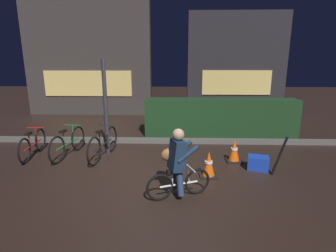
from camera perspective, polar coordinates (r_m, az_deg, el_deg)
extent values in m
plane|color=black|center=(5.69, -2.25, -10.29)|extent=(40.00, 40.00, 0.00)
cube|color=#56544F|center=(7.73, -1.10, -3.21)|extent=(12.00, 0.24, 0.12)
cube|color=#19381C|center=(8.57, 11.31, 1.89)|extent=(4.80, 0.70, 1.18)
cube|color=#383330|center=(12.30, -16.99, 13.87)|extent=(5.47, 0.50, 4.92)
cube|color=#F2D172|center=(12.08, -17.04, 8.85)|extent=(3.83, 0.04, 1.10)
cube|color=#262328|center=(12.67, 14.65, 13.02)|extent=(4.44, 0.50, 4.48)
cube|color=#F2D172|center=(12.44, 14.68, 9.13)|extent=(3.11, 0.04, 1.10)
cylinder|color=#2D2D33|center=(6.71, -13.41, 3.74)|extent=(0.10, 0.10, 2.38)
torus|color=black|center=(7.77, -26.02, -2.68)|extent=(0.10, 0.61, 0.61)
torus|color=black|center=(6.98, -28.79, -4.75)|extent=(0.10, 0.61, 0.61)
cylinder|color=#B21919|center=(7.37, -27.33, -3.66)|extent=(0.12, 0.90, 0.04)
cylinder|color=#B21919|center=(7.19, -27.97, -2.75)|extent=(0.03, 0.03, 0.34)
cube|color=black|center=(7.15, -28.13, -1.44)|extent=(0.12, 0.21, 0.05)
cylinder|color=#B21919|center=(7.54, -26.75, -1.73)|extent=(0.03, 0.03, 0.38)
cylinder|color=#B21919|center=(7.49, -26.90, -0.32)|extent=(0.46, 0.07, 0.02)
torus|color=black|center=(7.43, -19.00, -2.53)|extent=(0.14, 0.66, 0.66)
torus|color=black|center=(6.63, -23.05, -4.82)|extent=(0.14, 0.66, 0.66)
cylinder|color=#236B38|center=(7.02, -20.91, -3.61)|extent=(0.18, 0.97, 0.04)
cylinder|color=#236B38|center=(6.83, -21.77, -2.56)|extent=(0.03, 0.03, 0.37)
cube|color=black|center=(6.79, -21.90, -1.07)|extent=(0.13, 0.21, 0.05)
cylinder|color=#236B38|center=(7.19, -19.97, -1.42)|extent=(0.03, 0.03, 0.41)
cylinder|color=#236B38|center=(7.14, -20.10, 0.17)|extent=(0.46, 0.09, 0.02)
torus|color=black|center=(7.10, -12.21, -2.74)|extent=(0.15, 0.67, 0.67)
torus|color=black|center=(6.23, -15.81, -5.30)|extent=(0.15, 0.67, 0.67)
cylinder|color=black|center=(6.66, -13.89, -3.94)|extent=(0.19, 1.00, 0.04)
cylinder|color=black|center=(6.45, -14.63, -2.80)|extent=(0.03, 0.03, 0.38)
cube|color=black|center=(6.40, -14.74, -1.17)|extent=(0.13, 0.21, 0.05)
cylinder|color=black|center=(6.84, -13.03, -1.55)|extent=(0.03, 0.03, 0.43)
cylinder|color=black|center=(6.79, -13.13, 0.18)|extent=(0.46, 0.10, 0.02)
cube|color=black|center=(5.62, 8.75, -10.60)|extent=(0.36, 0.36, 0.03)
cone|color=#EA560F|center=(5.51, 8.85, -8.03)|extent=(0.26, 0.26, 0.51)
cylinder|color=white|center=(5.50, 8.86, -7.78)|extent=(0.16, 0.16, 0.05)
cube|color=black|center=(6.53, 14.09, -7.30)|extent=(0.36, 0.36, 0.03)
cone|color=#EA560F|center=(6.44, 14.23, -5.06)|extent=(0.26, 0.26, 0.51)
cylinder|color=white|center=(6.43, 14.24, -4.84)|extent=(0.16, 0.16, 0.05)
cube|color=#193DB7|center=(6.16, 19.03, -7.60)|extent=(0.51, 0.43, 0.30)
torus|color=black|center=(4.81, 6.37, -11.87)|extent=(0.47, 0.22, 0.48)
torus|color=black|center=(4.58, -1.81, -13.21)|extent=(0.47, 0.22, 0.48)
cylinder|color=silver|center=(4.68, 2.39, -12.56)|extent=(0.67, 0.29, 0.04)
cylinder|color=silver|center=(4.59, 0.95, -11.32)|extent=(0.03, 0.03, 0.26)
cube|color=black|center=(4.53, 0.96, -9.80)|extent=(0.22, 0.17, 0.05)
cylinder|color=silver|center=(4.69, 4.65, -10.55)|extent=(0.03, 0.03, 0.30)
cylinder|color=silver|center=(4.63, 4.68, -8.88)|extent=(0.19, 0.44, 0.02)
cylinder|color=navy|center=(4.73, 1.71, -11.45)|extent=(0.18, 0.23, 0.42)
cylinder|color=navy|center=(4.57, 2.64, -12.45)|extent=(0.18, 0.23, 0.42)
cube|color=#192D47|center=(4.45, 1.98, -6.36)|extent=(0.36, 0.39, 0.54)
sphere|color=tan|center=(4.35, 2.27, -1.87)|extent=(0.20, 0.20, 0.20)
cylinder|color=#192D47|center=(4.61, 2.98, -5.00)|extent=(0.40, 0.22, 0.29)
cylinder|color=#192D47|center=(4.37, 4.38, -6.11)|extent=(0.40, 0.22, 0.29)
ellipsoid|color=brown|center=(4.63, 0.38, -6.22)|extent=(0.36, 0.27, 0.24)
cylinder|color=black|center=(5.97, 23.11, -6.01)|extent=(0.32, 0.12, 0.82)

